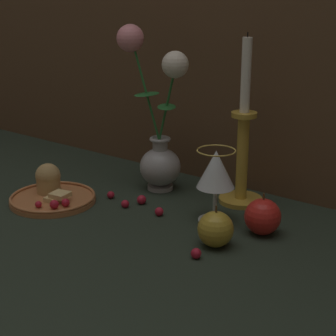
{
  "coord_description": "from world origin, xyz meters",
  "views": [
    {
      "loc": [
        0.65,
        -0.83,
        0.45
      ],
      "look_at": [
        0.01,
        0.02,
        0.1
      ],
      "focal_mm": 60.0,
      "sensor_mm": 36.0,
      "label": 1
    }
  ],
  "objects_px": {
    "apple_near_glass": "(216,229)",
    "wine_glass": "(216,172)",
    "plate_with_pastries": "(51,192)",
    "vase": "(157,129)",
    "candlestick": "(243,151)",
    "apple_beside_vase": "(263,217)"
  },
  "relations": [
    {
      "from": "plate_with_pastries",
      "to": "candlestick",
      "type": "bearing_deg",
      "value": 35.82
    },
    {
      "from": "vase",
      "to": "wine_glass",
      "type": "bearing_deg",
      "value": -20.25
    },
    {
      "from": "plate_with_pastries",
      "to": "apple_beside_vase",
      "type": "bearing_deg",
      "value": 15.64
    },
    {
      "from": "plate_with_pastries",
      "to": "wine_glass",
      "type": "bearing_deg",
      "value": 19.86
    },
    {
      "from": "plate_with_pastries",
      "to": "apple_near_glass",
      "type": "height_order",
      "value": "apple_near_glass"
    },
    {
      "from": "vase",
      "to": "candlestick",
      "type": "bearing_deg",
      "value": 12.18
    },
    {
      "from": "apple_near_glass",
      "to": "candlestick",
      "type": "bearing_deg",
      "value": 108.25
    },
    {
      "from": "candlestick",
      "to": "apple_near_glass",
      "type": "bearing_deg",
      "value": -71.75
    },
    {
      "from": "wine_glass",
      "to": "candlestick",
      "type": "xyz_separation_m",
      "value": [
        -0.01,
        0.12,
        0.01
      ]
    },
    {
      "from": "vase",
      "to": "apple_near_glass",
      "type": "distance_m",
      "value": 0.33
    },
    {
      "from": "vase",
      "to": "plate_with_pastries",
      "type": "height_order",
      "value": "vase"
    },
    {
      "from": "apple_near_glass",
      "to": "wine_glass",
      "type": "bearing_deg",
      "value": 123.1
    },
    {
      "from": "wine_glass",
      "to": "plate_with_pastries",
      "type": "bearing_deg",
      "value": -160.14
    },
    {
      "from": "candlestick",
      "to": "apple_beside_vase",
      "type": "xyz_separation_m",
      "value": [
        0.11,
        -0.12,
        -0.08
      ]
    },
    {
      "from": "candlestick",
      "to": "apple_beside_vase",
      "type": "distance_m",
      "value": 0.18
    },
    {
      "from": "vase",
      "to": "wine_glass",
      "type": "relative_size",
      "value": 2.48
    },
    {
      "from": "plate_with_pastries",
      "to": "apple_near_glass",
      "type": "distance_m",
      "value": 0.4
    },
    {
      "from": "plate_with_pastries",
      "to": "apple_beside_vase",
      "type": "height_order",
      "value": "apple_beside_vase"
    },
    {
      "from": "plate_with_pastries",
      "to": "candlestick",
      "type": "xyz_separation_m",
      "value": [
        0.33,
        0.24,
        0.1
      ]
    },
    {
      "from": "wine_glass",
      "to": "apple_near_glass",
      "type": "xyz_separation_m",
      "value": [
        0.06,
        -0.1,
        -0.07
      ]
    },
    {
      "from": "vase",
      "to": "wine_glass",
      "type": "height_order",
      "value": "vase"
    },
    {
      "from": "plate_with_pastries",
      "to": "wine_glass",
      "type": "height_order",
      "value": "wine_glass"
    }
  ]
}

